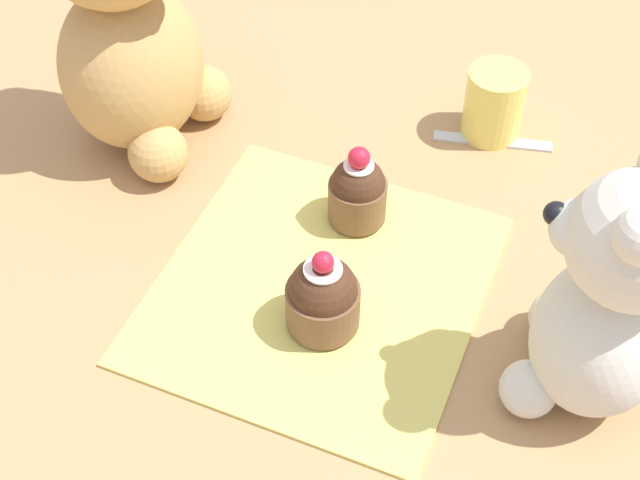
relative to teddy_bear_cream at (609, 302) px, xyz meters
The scene contains 8 objects.
ground_plane 0.22m from the teddy_bear_cream, 92.71° to the right, with size 4.00×4.00×0.00m, color tan.
knitted_placemat 0.22m from the teddy_bear_cream, 92.71° to the right, with size 0.25×0.24×0.01m, color #E0D166.
teddy_bear_cream is the anchor object (origin of this frame).
teddy_bear_tan 0.43m from the teddy_bear_cream, 105.87° to the right, with size 0.14×0.14×0.26m.
cupcake_near_cream_bear 0.19m from the teddy_bear_cream, 83.35° to the right, with size 0.05×0.05×0.07m.
cupcake_near_tan_bear 0.23m from the teddy_bear_cream, 113.52° to the right, with size 0.05×0.05×0.07m.
juice_glass 0.28m from the teddy_bear_cream, 151.49° to the right, with size 0.05×0.05×0.07m, color #EADB66.
teaspoon 0.27m from the teddy_bear_cream, 151.45° to the right, with size 0.10×0.01×0.01m, color silver.
Camera 1 is at (0.40, 0.16, 0.53)m, focal length 50.00 mm.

